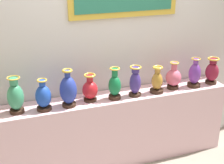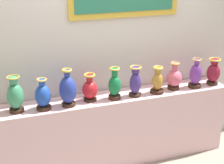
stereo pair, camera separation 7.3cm
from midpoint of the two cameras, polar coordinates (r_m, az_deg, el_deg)
ground_plane at (r=4.01m, az=0.54°, el=-13.47°), size 10.71×10.71×0.00m
display_shelf at (r=3.78m, az=0.56°, el=-8.30°), size 2.73×0.38×0.83m
back_wall at (r=3.62m, az=-0.61°, el=7.43°), size 4.71×0.14×2.79m
vase_jade at (r=3.32m, az=-15.84°, el=-2.37°), size 0.16×0.16×0.37m
vase_sapphire at (r=3.32m, az=-11.28°, el=-2.42°), size 0.16×0.16×0.33m
vase_cobalt at (r=3.34m, az=-7.04°, el=-1.35°), size 0.17×0.17×0.40m
vase_crimson at (r=3.45m, az=-3.26°, el=-1.26°), size 0.16×0.16×0.30m
vase_emerald at (r=3.48m, az=1.05°, el=-0.66°), size 0.13×0.13×0.35m
vase_indigo at (r=3.56m, az=4.64°, el=-0.05°), size 0.14×0.14×0.34m
vase_ochre at (r=3.68m, az=8.44°, el=0.05°), size 0.15×0.15×0.31m
vase_rose at (r=3.81m, az=11.27°, el=0.67°), size 0.18×0.18×0.32m
vase_violet at (r=3.91m, az=14.82°, el=1.16°), size 0.15×0.15×0.35m
vase_burgundy at (r=4.06m, az=17.67°, el=1.60°), size 0.16×0.16×0.32m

